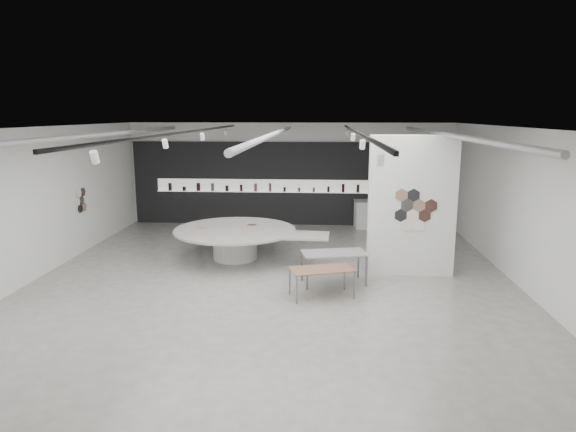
# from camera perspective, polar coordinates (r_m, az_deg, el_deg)

# --- Properties ---
(room) EXTENTS (12.02, 14.02, 3.82)m
(room) POSITION_cam_1_polar(r_m,az_deg,el_deg) (12.30, -2.30, 1.71)
(room) COLOR #9A9791
(room) RESTS_ON ground
(back_wall_display) EXTENTS (11.80, 0.27, 3.10)m
(back_wall_display) POSITION_cam_1_polar(r_m,az_deg,el_deg) (19.21, -0.04, 3.59)
(back_wall_display) COLOR black
(back_wall_display) RESTS_ON ground
(partition_column) EXTENTS (2.20, 0.38, 3.60)m
(partition_column) POSITION_cam_1_polar(r_m,az_deg,el_deg) (13.45, 13.59, 1.04)
(partition_column) COLOR white
(partition_column) RESTS_ON ground
(display_island) EXTENTS (4.53, 3.64, 0.89)m
(display_island) POSITION_cam_1_polar(r_m,az_deg,el_deg) (14.80, -5.65, -2.61)
(display_island) COLOR white
(display_island) RESTS_ON ground
(sample_table_wood) EXTENTS (1.57, 1.10, 0.66)m
(sample_table_wood) POSITION_cam_1_polar(r_m,az_deg,el_deg) (11.74, 3.77, -6.10)
(sample_table_wood) COLOR brown
(sample_table_wood) RESTS_ON ground
(sample_table_stone) EXTENTS (1.68, 1.09, 0.80)m
(sample_table_stone) POSITION_cam_1_polar(r_m,az_deg,el_deg) (12.62, 5.13, -4.35)
(sample_table_stone) COLOR gray
(sample_table_stone) RESTS_ON ground
(kitchen_counter) EXTENTS (1.87, 0.87, 1.43)m
(kitchen_counter) POSITION_cam_1_polar(r_m,az_deg,el_deg) (19.05, 10.10, 0.21)
(kitchen_counter) COLOR white
(kitchen_counter) RESTS_ON ground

